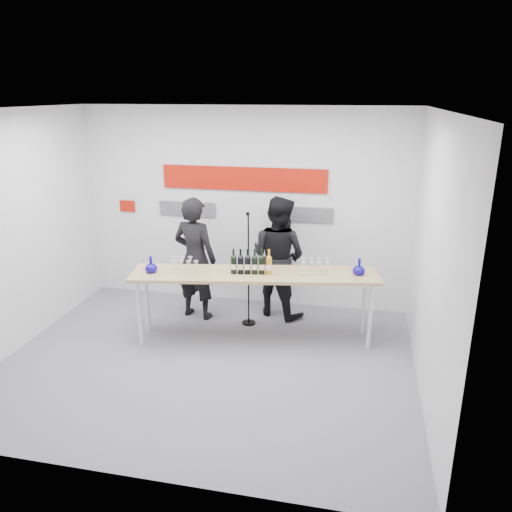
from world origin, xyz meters
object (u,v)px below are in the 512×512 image
(tasting_table, at_px, (254,278))
(presenter_left, at_px, (195,259))
(mic_stand, at_px, (249,291))
(presenter_right, at_px, (278,257))

(tasting_table, distance_m, presenter_left, 1.13)
(tasting_table, relative_size, presenter_left, 1.81)
(tasting_table, height_order, mic_stand, mic_stand)
(presenter_right, height_order, mic_stand, presenter_right)
(tasting_table, relative_size, mic_stand, 1.96)
(presenter_right, relative_size, mic_stand, 1.08)
(presenter_left, height_order, mic_stand, presenter_left)
(tasting_table, bearing_deg, presenter_left, 140.79)
(tasting_table, bearing_deg, presenter_right, 69.63)
(presenter_left, distance_m, presenter_right, 1.20)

